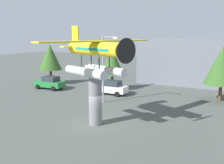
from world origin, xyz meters
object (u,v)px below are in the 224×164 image
storefront_building (189,62)px  tree_west (50,57)px  floatplane_monument (96,55)px  tree_east (112,62)px  car_mid_white (111,87)px  display_pedestal (95,100)px  tree_center_back (222,65)px  car_near_green (50,83)px  streetlight_primary (105,64)px

storefront_building → tree_west: 20.87m
floatplane_monument → tree_east: floatplane_monument is taller
storefront_building → car_mid_white: bearing=-122.1°
display_pedestal → tree_center_back: size_ratio=0.67×
floatplane_monument → tree_center_back: 15.80m
tree_west → car_mid_white: bearing=-10.3°
tree_east → tree_west: bearing=-177.1°
floatplane_monument → car_mid_white: floatplane_monument is taller
car_near_green → tree_center_back: 22.06m
streetlight_primary → display_pedestal: bearing=-67.7°
car_mid_white → tree_west: size_ratio=0.70×
car_near_green → car_mid_white: size_ratio=1.00×
floatplane_monument → tree_west: size_ratio=1.68×
floatplane_monument → car_near_green: (-13.13, 9.58, -4.95)m
display_pedestal → tree_east: 14.14m
streetlight_primary → storefront_building: size_ratio=0.49×
floatplane_monument → streetlight_primary: 7.33m
streetlight_primary → tree_west: bearing=154.6°
streetlight_primary → tree_center_back: bearing=30.8°
storefront_building → tree_east: storefront_building is taller
storefront_building → tree_east: 12.27m
display_pedestal → car_near_green: display_pedestal is taller
floatplane_monument → streetlight_primary: (-2.81, 6.59, -1.59)m
floatplane_monument → car_mid_white: 12.34m
car_near_green → car_mid_white: bearing=-174.0°
floatplane_monument → car_mid_white: (-4.12, 10.53, -4.95)m
car_near_green → floatplane_monument: bearing=143.9°
floatplane_monument → streetlight_primary: bearing=135.3°
storefront_building → tree_center_back: (5.27, -8.78, 0.67)m
car_near_green → streetlight_primary: (10.33, -2.99, 3.37)m
display_pedestal → storefront_building: storefront_building is taller
tree_west → tree_east: (10.21, 0.51, -0.27)m
tree_center_back → tree_west: bearing=-178.4°
floatplane_monument → storefront_building: floatplane_monument is taller
floatplane_monument → tree_center_back: size_ratio=1.62×
display_pedestal → tree_east: bearing=111.5°
display_pedestal → tree_east: size_ratio=0.74×
car_near_green → tree_center_back: size_ratio=0.68×
tree_west → tree_east: tree_west is taller
car_near_green → streetlight_primary: size_ratio=0.58×
tree_center_back → tree_east: bearing=-179.3°
floatplane_monument → tree_east: size_ratio=1.79×
display_pedestal → tree_west: tree_west is taller
display_pedestal → tree_east: (-5.15, 13.06, 1.72)m
car_mid_white → tree_west: tree_west is taller
car_near_green → tree_west: (-2.35, 3.01, 3.18)m
floatplane_monument → tree_west: bearing=163.1°
car_mid_white → tree_center_back: tree_center_back is taller
car_mid_white → storefront_building: 13.83m
floatplane_monument → car_mid_white: size_ratio=2.39×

